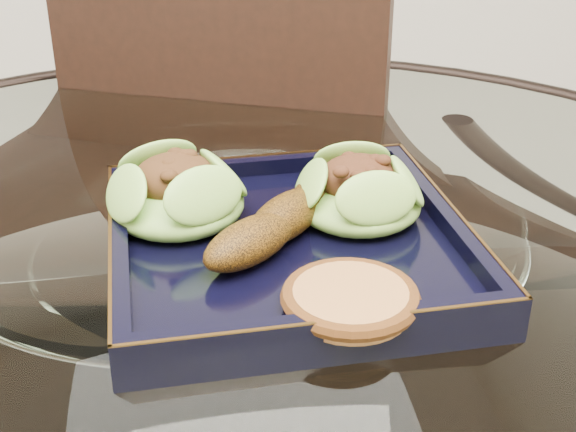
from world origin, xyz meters
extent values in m
cylinder|color=white|center=(0.00, 0.00, 0.76)|extent=(1.10, 1.10, 0.01)
torus|color=black|center=(0.00, 0.00, 0.76)|extent=(1.13, 1.13, 0.02)
cylinder|color=black|center=(0.28, 0.28, 0.38)|extent=(0.04, 0.04, 0.75)
cylinder|color=black|center=(-0.28, 0.28, 0.38)|extent=(0.04, 0.04, 0.75)
cube|color=black|center=(-0.07, 0.21, 0.49)|extent=(0.57, 0.57, 0.04)
cube|color=black|center=(0.01, 0.39, 0.77)|extent=(0.39, 0.20, 0.48)
cylinder|color=black|center=(-0.16, 0.46, 0.23)|extent=(0.03, 0.03, 0.47)
cube|color=black|center=(0.04, -0.01, 0.77)|extent=(0.28, 0.28, 0.02)
ellipsoid|color=olive|center=(-0.05, 0.04, 0.80)|extent=(0.11, 0.11, 0.04)
ellipsoid|color=#56932A|center=(0.10, 0.02, 0.80)|extent=(0.14, 0.14, 0.04)
ellipsoid|color=#5B3609|center=(0.04, 0.00, 0.80)|extent=(0.15, 0.15, 0.03)
cylinder|color=#BB783E|center=(0.06, -0.11, 0.79)|extent=(0.10, 0.10, 0.02)
camera|label=1|loc=(-0.05, -0.54, 1.08)|focal=50.00mm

